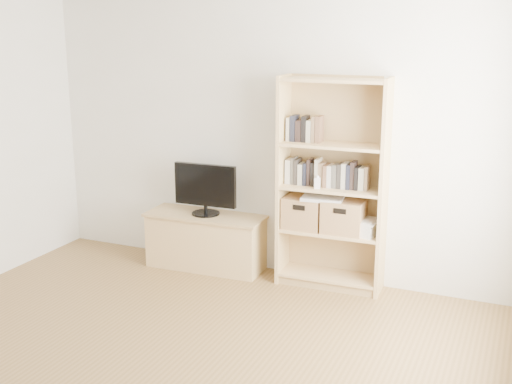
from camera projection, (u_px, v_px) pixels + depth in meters
The scene contains 11 objects.
back_wall at pixel (270, 134), 5.82m from camera, with size 4.50×0.02×2.60m, color silver.
tv_stand at pixel (206, 242), 6.12m from camera, with size 1.10×0.41×0.50m, color tan.
bookshelf at pixel (332, 185), 5.52m from camera, with size 0.93×0.33×1.85m, color tan.
television at pixel (205, 190), 5.99m from camera, with size 0.61×0.05×0.48m, color black.
books_row_mid at pixel (333, 174), 5.52m from camera, with size 0.83×0.16×0.22m, color #BBB4A9.
books_row_upper at pixel (311, 131), 5.50m from camera, with size 0.34×0.13×0.18m, color #BBB4A9.
baby_monitor at pixel (317, 183), 5.46m from camera, with size 0.05×0.03×0.09m, color white.
basket_left at pixel (304, 212), 5.67m from camera, with size 0.34×0.28×0.28m, color #976A44.
basket_right at pixel (344, 216), 5.54m from camera, with size 0.35×0.29×0.29m, color #976A44.
laptop at pixel (323, 198), 5.56m from camera, with size 0.36×0.25×0.03m, color white.
magazine_stack at pixel (367, 229), 5.49m from camera, with size 0.16×0.24×0.11m, color beige.
Camera 1 is at (2.19, -2.84, 2.25)m, focal length 45.00 mm.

